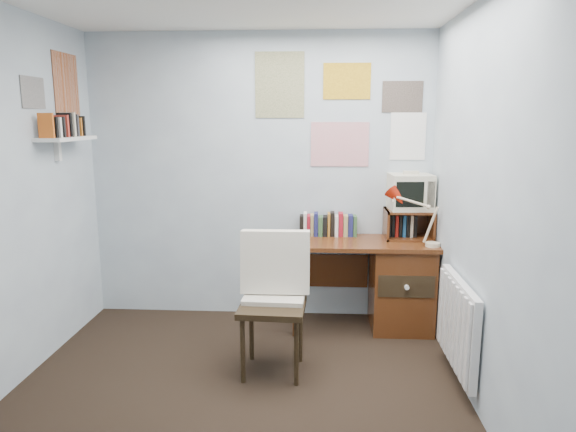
{
  "coord_description": "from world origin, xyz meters",
  "views": [
    {
      "loc": [
        0.51,
        -2.74,
        1.78
      ],
      "look_at": [
        0.29,
        1.02,
        1.05
      ],
      "focal_mm": 32.0,
      "sensor_mm": 36.0,
      "label": 1
    }
  ],
  "objects_px": {
    "desk": "(394,282)",
    "wall_shelf": "(67,139)",
    "desk_lamp": "(434,221)",
    "tv_riser": "(408,224)",
    "radiator": "(458,324)",
    "crt_tv": "(410,190)",
    "desk_chair": "(272,307)"
  },
  "relations": [
    {
      "from": "desk",
      "to": "wall_shelf",
      "type": "bearing_deg",
      "value": -171.6
    },
    {
      "from": "desk_lamp",
      "to": "tv_riser",
      "type": "bearing_deg",
      "value": 104.53
    },
    {
      "from": "desk_lamp",
      "to": "radiator",
      "type": "height_order",
      "value": "desk_lamp"
    },
    {
      "from": "crt_tv",
      "to": "wall_shelf",
      "type": "height_order",
      "value": "wall_shelf"
    },
    {
      "from": "tv_riser",
      "to": "wall_shelf",
      "type": "relative_size",
      "value": 0.65
    },
    {
      "from": "desk_lamp",
      "to": "desk",
      "type": "bearing_deg",
      "value": 134.53
    },
    {
      "from": "desk",
      "to": "radiator",
      "type": "height_order",
      "value": "desk"
    },
    {
      "from": "desk_lamp",
      "to": "crt_tv",
      "type": "xyz_separation_m",
      "value": [
        -0.14,
        0.29,
        0.2
      ]
    },
    {
      "from": "tv_riser",
      "to": "wall_shelf",
      "type": "xyz_separation_m",
      "value": [
        -2.69,
        -0.49,
        0.74
      ]
    },
    {
      "from": "desk",
      "to": "crt_tv",
      "type": "relative_size",
      "value": 3.48
    },
    {
      "from": "desk",
      "to": "tv_riser",
      "type": "relative_size",
      "value": 3.0
    },
    {
      "from": "desk",
      "to": "desk_chair",
      "type": "relative_size",
      "value": 1.25
    },
    {
      "from": "desk_chair",
      "to": "radiator",
      "type": "xyz_separation_m",
      "value": [
        1.25,
        -0.08,
        -0.06
      ]
    },
    {
      "from": "crt_tv",
      "to": "wall_shelf",
      "type": "distance_m",
      "value": 2.78
    },
    {
      "from": "tv_riser",
      "to": "radiator",
      "type": "distance_m",
      "value": 1.15
    },
    {
      "from": "desk",
      "to": "wall_shelf",
      "type": "xyz_separation_m",
      "value": [
        -2.57,
        -0.38,
        1.21
      ]
    },
    {
      "from": "desk_chair",
      "to": "tv_riser",
      "type": "bearing_deg",
      "value": 44.22
    },
    {
      "from": "desk",
      "to": "radiator",
      "type": "xyz_separation_m",
      "value": [
        0.29,
        -0.93,
        0.01
      ]
    },
    {
      "from": "crt_tv",
      "to": "radiator",
      "type": "distance_m",
      "value": 1.31
    },
    {
      "from": "desk_chair",
      "to": "desk_lamp",
      "type": "xyz_separation_m",
      "value": [
        1.23,
        0.69,
        0.49
      ]
    },
    {
      "from": "desk",
      "to": "tv_riser",
      "type": "height_order",
      "value": "tv_riser"
    },
    {
      "from": "crt_tv",
      "to": "radiator",
      "type": "relative_size",
      "value": 0.43
    },
    {
      "from": "crt_tv",
      "to": "desk_chair",
      "type": "bearing_deg",
      "value": -141.98
    },
    {
      "from": "desk_lamp",
      "to": "crt_tv",
      "type": "distance_m",
      "value": 0.38
    },
    {
      "from": "desk_chair",
      "to": "desk_lamp",
      "type": "height_order",
      "value": "desk_lamp"
    },
    {
      "from": "desk_lamp",
      "to": "tv_riser",
      "type": "distance_m",
      "value": 0.32
    },
    {
      "from": "desk",
      "to": "tv_riser",
      "type": "distance_m",
      "value": 0.51
    },
    {
      "from": "tv_riser",
      "to": "crt_tv",
      "type": "relative_size",
      "value": 1.16
    },
    {
      "from": "desk_lamp",
      "to": "wall_shelf",
      "type": "height_order",
      "value": "wall_shelf"
    },
    {
      "from": "desk_lamp",
      "to": "radiator",
      "type": "distance_m",
      "value": 0.94
    },
    {
      "from": "desk",
      "to": "desk_chair",
      "type": "distance_m",
      "value": 1.29
    },
    {
      "from": "desk_chair",
      "to": "tv_riser",
      "type": "height_order",
      "value": "tv_riser"
    }
  ]
}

